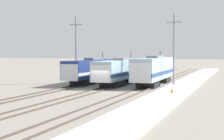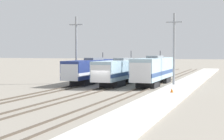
{
  "view_description": "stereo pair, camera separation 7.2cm",
  "coord_description": "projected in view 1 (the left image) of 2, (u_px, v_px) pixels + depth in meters",
  "views": [
    {
      "loc": [
        16.74,
        -44.79,
        4.92
      ],
      "look_at": [
        0.4,
        3.12,
        2.41
      ],
      "focal_mm": 60.0,
      "sensor_mm": 36.0,
      "label": 1
    },
    {
      "loc": [
        16.81,
        -44.77,
        4.92
      ],
      "look_at": [
        0.4,
        3.12,
        2.41
      ],
      "focal_mm": 60.0,
      "sensor_mm": 36.0,
      "label": 2
    }
  ],
  "objects": [
    {
      "name": "rail_pair_far_left",
      "position": [
        66.0,
        88.0,
        49.57
      ],
      "size": [
        1.51,
        120.0,
        0.15
      ],
      "color": "#4C4238",
      "rests_on": "ground_plane"
    },
    {
      "name": "catenary_tower_right",
      "position": [
        174.0,
        49.0,
        52.14
      ],
      "size": [
        2.23,
        0.32,
        10.24
      ],
      "color": "gray",
      "rests_on": "ground_plane"
    },
    {
      "name": "locomotive_center",
      "position": [
        122.0,
        71.0,
        56.37
      ],
      "size": [
        2.98,
        19.77,
        5.03
      ],
      "color": "#232326",
      "rests_on": "ground_plane"
    },
    {
      "name": "platform",
      "position": [
        175.0,
        91.0,
        44.94
      ],
      "size": [
        4.0,
        120.0,
        0.31
      ],
      "color": "beige",
      "rests_on": "ground_plane"
    },
    {
      "name": "rail_pair_far_right",
      "position": [
        139.0,
        91.0,
        46.39
      ],
      "size": [
        1.51,
        120.0,
        0.15
      ],
      "color": "#4C4238",
      "rests_on": "ground_plane"
    },
    {
      "name": "rail_pair_center",
      "position": [
        101.0,
        89.0,
        47.98
      ],
      "size": [
        1.51,
        120.0,
        0.15
      ],
      "color": "#4C4238",
      "rests_on": "ground_plane"
    },
    {
      "name": "catenary_tower_left",
      "position": [
        76.0,
        49.0,
        56.95
      ],
      "size": [
        2.23,
        0.32,
        10.24
      ],
      "color": "gray",
      "rests_on": "ground_plane"
    },
    {
      "name": "traffic_cone",
      "position": [
        172.0,
        90.0,
        42.13
      ],
      "size": [
        0.34,
        0.34,
        0.5
      ],
      "color": "orange",
      "rests_on": "platform"
    },
    {
      "name": "locomotive_far_right",
      "position": [
        154.0,
        70.0,
        54.65
      ],
      "size": [
        3.07,
        17.37,
        5.04
      ],
      "color": "#232326",
      "rests_on": "ground_plane"
    },
    {
      "name": "locomotive_far_left",
      "position": [
        93.0,
        70.0,
        58.4
      ],
      "size": [
        2.83,
        18.21,
        4.79
      ],
      "color": "black",
      "rests_on": "ground_plane"
    },
    {
      "name": "ground_plane",
      "position": [
        101.0,
        90.0,
        47.98
      ],
      "size": [
        400.0,
        400.0,
        0.0
      ],
      "primitive_type": "plane",
      "color": "gray"
    }
  ]
}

